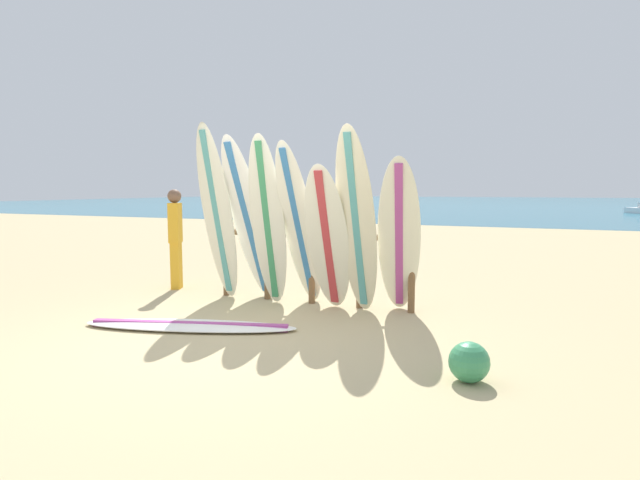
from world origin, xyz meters
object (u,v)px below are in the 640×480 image
at_px(surfboard_leaning_far_left, 217,214).
at_px(surfboard_leaning_far_right, 399,238).
at_px(surfboard_leaning_center_right, 328,239).
at_px(beachgoer_standing, 175,234).
at_px(surfboard_leaning_center, 299,226).
at_px(surfboard_leaning_right, 357,223).
at_px(surfboard_rack, 312,256).
at_px(surfboard_lying_on_sand, 189,325).
at_px(beach_ball, 469,362).
at_px(surfboard_leaning_center_left, 268,222).
at_px(surfboard_leaning_left, 249,220).

bearing_deg(surfboard_leaning_far_left, surfboard_leaning_far_right, 2.47).
relative_size(surfboard_leaning_center_right, beachgoer_standing, 1.20).
distance_m(surfboard_leaning_center, surfboard_leaning_right, 0.86).
distance_m(surfboard_rack, beachgoer_standing, 2.46).
xyz_separation_m(surfboard_leaning_center, surfboard_lying_on_sand, (-0.74, -1.41, -1.08)).
bearing_deg(beach_ball, beachgoer_standing, 154.57).
distance_m(surfboard_leaning_far_left, surfboard_leaning_center, 1.27).
height_order(surfboard_leaning_right, surfboard_leaning_far_right, surfboard_leaning_right).
xyz_separation_m(surfboard_leaning_far_left, surfboard_lying_on_sand, (0.52, -1.37, -1.22)).
relative_size(surfboard_leaning_center_left, surfboard_leaning_far_right, 1.16).
relative_size(surfboard_leaning_center_left, surfboard_leaning_right, 0.98).
distance_m(surfboard_leaning_far_left, beachgoer_standing, 1.30).
relative_size(surfboard_leaning_left, surfboard_leaning_center_right, 1.21).
height_order(surfboard_leaning_center_left, beachgoer_standing, surfboard_leaning_center_left).
distance_m(surfboard_leaning_right, beachgoer_standing, 3.32).
relative_size(surfboard_rack, surfboard_leaning_center_left, 1.26).
xyz_separation_m(surfboard_leaning_center_right, surfboard_lying_on_sand, (-1.18, -1.34, -0.93)).
bearing_deg(surfboard_leaning_left, beach_ball, -30.52).
distance_m(surfboard_rack, surfboard_leaning_left, 1.02).
relative_size(surfboard_rack, surfboard_leaning_left, 1.26).
xyz_separation_m(surfboard_leaning_far_left, surfboard_leaning_left, (0.45, 0.11, -0.09)).
relative_size(surfboard_leaning_far_right, beach_ball, 5.86).
xyz_separation_m(surfboard_leaning_far_right, beachgoer_standing, (-3.75, 0.38, -0.12)).
bearing_deg(surfboard_leaning_far_left, beach_ball, -26.04).
xyz_separation_m(surfboard_leaning_far_right, beach_ball, (1.09, -1.92, -0.83)).
relative_size(surfboard_leaning_far_right, surfboard_lying_on_sand, 0.78).
distance_m(surfboard_leaning_far_right, beach_ball, 2.36).
height_order(surfboard_leaning_far_left, beach_ball, surfboard_leaning_far_left).
relative_size(surfboard_leaning_left, surfboard_leaning_center_left, 1.00).
bearing_deg(surfboard_lying_on_sand, surfboard_leaning_right, 39.43).
distance_m(surfboard_leaning_center, surfboard_leaning_far_right, 1.35).
distance_m(surfboard_leaning_center_right, surfboard_lying_on_sand, 2.01).
height_order(surfboard_rack, surfboard_leaning_far_right, surfboard_leaning_far_right).
bearing_deg(surfboard_leaning_right, surfboard_leaning_center, 172.67).
xyz_separation_m(surfboard_rack, beach_ball, (2.40, -2.18, -0.51)).
bearing_deg(surfboard_leaning_center_left, beachgoer_standing, 164.51).
height_order(surfboard_leaning_center, surfboard_leaning_far_right, surfboard_leaning_center).
relative_size(surfboard_leaning_left, surfboard_leaning_center, 1.05).
distance_m(surfboard_leaning_left, surfboard_lying_on_sand, 1.87).
xyz_separation_m(surfboard_rack, surfboard_leaning_center_right, (0.40, -0.40, 0.28)).
relative_size(surfboard_leaning_far_left, surfboard_leaning_center_left, 1.08).
bearing_deg(beachgoer_standing, surfboard_lying_on_sand, -48.27).
height_order(surfboard_leaning_center_right, beachgoer_standing, surfboard_leaning_center_right).
bearing_deg(surfboard_leaning_left, surfboard_leaning_right, -6.10).
distance_m(surfboard_leaning_left, surfboard_leaning_far_right, 2.17).
xyz_separation_m(surfboard_rack, surfboard_leaning_center_left, (-0.46, -0.43, 0.49)).
bearing_deg(surfboard_leaning_center_left, surfboard_leaning_far_right, 5.43).
distance_m(surfboard_leaning_center_left, surfboard_leaning_right, 1.27).
relative_size(surfboard_leaning_center_right, surfboard_leaning_far_right, 0.96).
height_order(surfboard_rack, surfboard_leaning_far_left, surfboard_leaning_far_left).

